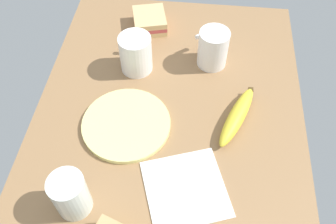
% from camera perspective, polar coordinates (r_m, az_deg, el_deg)
% --- Properties ---
extents(tabletop, '(0.90, 0.64, 0.02)m').
position_cam_1_polar(tabletop, '(0.86, 0.00, -1.60)').
color(tabletop, '#936D47').
rests_on(tabletop, ground).
extents(plate_of_food, '(0.21, 0.21, 0.01)m').
position_cam_1_polar(plate_of_food, '(0.84, -6.58, -1.90)').
color(plate_of_food, '#EAE58C').
rests_on(plate_of_food, tabletop).
extents(coffee_mug_black, '(0.10, 0.08, 0.10)m').
position_cam_1_polar(coffee_mug_black, '(0.93, -5.11, 9.21)').
color(coffee_mug_black, white).
rests_on(coffee_mug_black, tabletop).
extents(coffee_mug_spare, '(0.10, 0.09, 0.10)m').
position_cam_1_polar(coffee_mug_spare, '(0.94, 7.09, 9.99)').
color(coffee_mug_spare, white).
rests_on(coffee_mug_spare, tabletop).
extents(sandwich_main, '(0.12, 0.11, 0.04)m').
position_cam_1_polar(sandwich_main, '(1.07, -2.92, 14.10)').
color(sandwich_main, '#DBB77A').
rests_on(sandwich_main, tabletop).
extents(glass_of_milk, '(0.07, 0.07, 0.10)m').
position_cam_1_polar(glass_of_milk, '(0.73, -15.00, -12.64)').
color(glass_of_milk, silver).
rests_on(glass_of_milk, tabletop).
extents(banana, '(0.19, 0.10, 0.04)m').
position_cam_1_polar(banana, '(0.85, 10.81, -0.63)').
color(banana, yellow).
rests_on(banana, tabletop).
extents(paper_napkin, '(0.21, 0.21, 0.00)m').
position_cam_1_polar(paper_napkin, '(0.76, 2.76, -11.96)').
color(paper_napkin, white).
rests_on(paper_napkin, tabletop).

